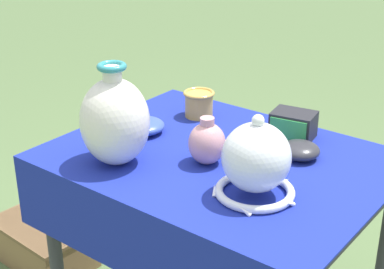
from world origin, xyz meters
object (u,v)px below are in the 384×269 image
vase_tall_bulbous (115,121)px  cup_wide_ochre (199,103)px  wooden_crate (44,241)px  bowl_shallow_cobalt (144,126)px  vase_dome_bell (256,162)px  mosaic_tile_box (293,125)px  bowl_shallow_charcoal (300,150)px  jar_round_rose (207,143)px

vase_tall_bulbous → cup_wide_ochre: (-0.03, 0.43, -0.08)m
cup_wide_ochre → wooden_crate: bearing=-161.1°
bowl_shallow_cobalt → wooden_crate: (-0.59, -0.00, -0.68)m
vase_dome_bell → mosaic_tile_box: vase_dome_bell is taller
cup_wide_ochre → bowl_shallow_cobalt: cup_wide_ochre is taller
cup_wide_ochre → bowl_shallow_cobalt: bearing=-103.9°
vase_tall_bulbous → bowl_shallow_charcoal: 0.54m
wooden_crate → vase_tall_bulbous: bearing=-13.4°
vase_tall_bulbous → bowl_shallow_charcoal: size_ratio=2.55×
mosaic_tile_box → cup_wide_ochre: bearing=176.2°
vase_dome_bell → mosaic_tile_box: 0.40m
vase_tall_bulbous → bowl_shallow_charcoal: vase_tall_bulbous is taller
mosaic_tile_box → cup_wide_ochre: cup_wide_ochre is taller
cup_wide_ochre → bowl_shallow_charcoal: 0.44m
bowl_shallow_cobalt → vase_tall_bulbous: bearing=-68.1°
vase_tall_bulbous → jar_round_rose: vase_tall_bulbous is taller
bowl_shallow_charcoal → vase_dome_bell: bearing=-87.3°
bowl_shallow_charcoal → wooden_crate: (-1.08, -0.14, -0.69)m
cup_wide_ochre → bowl_shallow_cobalt: (-0.05, -0.22, -0.02)m
bowl_shallow_charcoal → wooden_crate: bearing=-172.5°
vase_tall_bulbous → bowl_shallow_cobalt: vase_tall_bulbous is taller
wooden_crate → vase_dome_bell: bearing=-3.1°
jar_round_rose → bowl_shallow_charcoal: 0.28m
mosaic_tile_box → bowl_shallow_cobalt: size_ratio=1.08×
bowl_shallow_cobalt → bowl_shallow_charcoal: bowl_shallow_charcoal is taller
mosaic_tile_box → bowl_shallow_charcoal: bearing=-63.0°
bowl_shallow_cobalt → wooden_crate: bowl_shallow_cobalt is taller
bowl_shallow_cobalt → jar_round_rose: jar_round_rose is taller
vase_tall_bulbous → wooden_crate: 1.06m
mosaic_tile_box → wooden_crate: 1.24m
cup_wide_ochre → bowl_shallow_charcoal: bearing=-10.7°
vase_dome_bell → jar_round_rose: (-0.21, 0.07, -0.03)m
wooden_crate → cup_wide_ochre: bearing=22.3°
mosaic_tile_box → bowl_shallow_charcoal: 0.15m
bowl_shallow_charcoal → wooden_crate: size_ratio=0.26×
vase_dome_bell → wooden_crate: 1.33m
mosaic_tile_box → wooden_crate: size_ratio=0.33×
cup_wide_ochre → bowl_shallow_charcoal: cup_wide_ochre is taller
mosaic_tile_box → cup_wide_ochre: 0.34m
vase_dome_bell → bowl_shallow_cobalt: size_ratio=1.68×
vase_tall_bulbous → mosaic_tile_box: bearing=56.0°
vase_tall_bulbous → bowl_shallow_cobalt: size_ratio=2.18×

